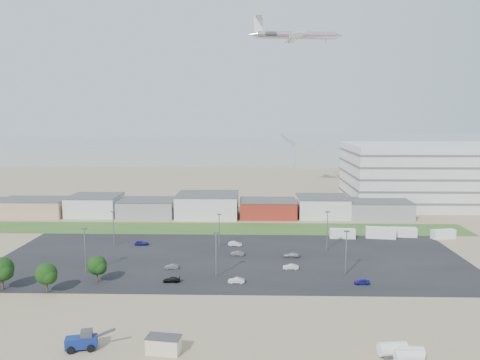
{
  "coord_description": "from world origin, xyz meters",
  "views": [
    {
      "loc": [
        10.08,
        -96.85,
        36.83
      ],
      "look_at": [
        7.07,
        22.0,
        20.22
      ],
      "focal_mm": 35.0,
      "sensor_mm": 36.0,
      "label": 1
    }
  ],
  "objects_px": {
    "portable_shed": "(164,345)",
    "box_trailer_a": "(342,234)",
    "storage_tank_nw": "(393,349)",
    "parked_car_2": "(362,282)",
    "airliner": "(296,35)",
    "parked_car_9": "(142,243)",
    "parked_car_3": "(172,280)",
    "parked_car_4": "(172,267)",
    "parked_car_12": "(291,255)",
    "parked_car_11": "(235,244)",
    "telehandler": "(81,340)",
    "parked_car_7": "(238,253)",
    "parked_car_1": "(291,267)",
    "parked_car_13": "(236,280)"
  },
  "relations": [
    {
      "from": "parked_car_2",
      "to": "parked_car_1",
      "type": "bearing_deg",
      "value": -124.93
    },
    {
      "from": "parked_car_1",
      "to": "parked_car_13",
      "type": "height_order",
      "value": "parked_car_1"
    },
    {
      "from": "airliner",
      "to": "box_trailer_a",
      "type": "bearing_deg",
      "value": -88.04
    },
    {
      "from": "parked_car_1",
      "to": "parked_car_7",
      "type": "distance_m",
      "value": 17.01
    },
    {
      "from": "parked_car_7",
      "to": "telehandler",
      "type": "bearing_deg",
      "value": -17.54
    },
    {
      "from": "storage_tank_nw",
      "to": "parked_car_13",
      "type": "bearing_deg",
      "value": 128.82
    },
    {
      "from": "box_trailer_a",
      "to": "portable_shed",
      "type": "bearing_deg",
      "value": -117.45
    },
    {
      "from": "parked_car_7",
      "to": "parked_car_9",
      "type": "bearing_deg",
      "value": -101.6
    },
    {
      "from": "parked_car_3",
      "to": "parked_car_7",
      "type": "bearing_deg",
      "value": 144.14
    },
    {
      "from": "parked_car_9",
      "to": "parked_car_12",
      "type": "bearing_deg",
      "value": -108.51
    },
    {
      "from": "telehandler",
      "to": "parked_car_2",
      "type": "bearing_deg",
      "value": 17.18
    },
    {
      "from": "airliner",
      "to": "parked_car_9",
      "type": "distance_m",
      "value": 113.3
    },
    {
      "from": "parked_car_11",
      "to": "parked_car_9",
      "type": "bearing_deg",
      "value": 96.61
    },
    {
      "from": "box_trailer_a",
      "to": "parked_car_2",
      "type": "xyz_separation_m",
      "value": [
        -3.14,
        -38.83,
        -0.83
      ]
    },
    {
      "from": "telehandler",
      "to": "parked_car_12",
      "type": "xyz_separation_m",
      "value": [
        37.11,
        49.29,
        -1.0
      ]
    },
    {
      "from": "parked_car_7",
      "to": "parked_car_11",
      "type": "height_order",
      "value": "parked_car_11"
    },
    {
      "from": "portable_shed",
      "to": "telehandler",
      "type": "distance_m",
      "value": 13.19
    },
    {
      "from": "portable_shed",
      "to": "box_trailer_a",
      "type": "relative_size",
      "value": 0.71
    },
    {
      "from": "parked_car_9",
      "to": "parked_car_13",
      "type": "xyz_separation_m",
      "value": [
        27.97,
        -29.75,
        0.04
      ]
    },
    {
      "from": "airliner",
      "to": "parked_car_1",
      "type": "height_order",
      "value": "airliner"
    },
    {
      "from": "parked_car_11",
      "to": "parked_car_2",
      "type": "bearing_deg",
      "value": -128.71
    },
    {
      "from": "telehandler",
      "to": "parked_car_11",
      "type": "height_order",
      "value": "telehandler"
    },
    {
      "from": "parked_car_3",
      "to": "parked_car_4",
      "type": "relative_size",
      "value": 1.16
    },
    {
      "from": "portable_shed",
      "to": "parked_car_9",
      "type": "height_order",
      "value": "portable_shed"
    },
    {
      "from": "parked_car_9",
      "to": "parked_car_12",
      "type": "distance_m",
      "value": 42.94
    },
    {
      "from": "box_trailer_a",
      "to": "parked_car_11",
      "type": "bearing_deg",
      "value": -160.9
    },
    {
      "from": "parked_car_4",
      "to": "parked_car_11",
      "type": "height_order",
      "value": "parked_car_11"
    },
    {
      "from": "parked_car_3",
      "to": "parked_car_12",
      "type": "bearing_deg",
      "value": 122.87
    },
    {
      "from": "storage_tank_nw",
      "to": "parked_car_2",
      "type": "relative_size",
      "value": 1.26
    },
    {
      "from": "box_trailer_a",
      "to": "airliner",
      "type": "distance_m",
      "value": 95.24
    },
    {
      "from": "parked_car_9",
      "to": "parked_car_3",
      "type": "bearing_deg",
      "value": -159.44
    },
    {
      "from": "storage_tank_nw",
      "to": "box_trailer_a",
      "type": "bearing_deg",
      "value": 85.35
    },
    {
      "from": "telehandler",
      "to": "parked_car_4",
      "type": "relative_size",
      "value": 2.34
    },
    {
      "from": "portable_shed",
      "to": "storage_tank_nw",
      "type": "distance_m",
      "value": 35.31
    },
    {
      "from": "parked_car_1",
      "to": "parked_car_2",
      "type": "height_order",
      "value": "parked_car_1"
    },
    {
      "from": "storage_tank_nw",
      "to": "parked_car_7",
      "type": "relative_size",
      "value": 1.19
    },
    {
      "from": "portable_shed",
      "to": "box_trailer_a",
      "type": "bearing_deg",
      "value": 67.4
    },
    {
      "from": "box_trailer_a",
      "to": "parked_car_9",
      "type": "distance_m",
      "value": 59.35
    },
    {
      "from": "parked_car_3",
      "to": "storage_tank_nw",
      "type": "bearing_deg",
      "value": 50.42
    },
    {
      "from": "parked_car_2",
      "to": "parked_car_3",
      "type": "bearing_deg",
      "value": -92.01
    },
    {
      "from": "storage_tank_nw",
      "to": "parked_car_1",
      "type": "height_order",
      "value": "storage_tank_nw"
    },
    {
      "from": "parked_car_1",
      "to": "parked_car_11",
      "type": "height_order",
      "value": "parked_car_11"
    },
    {
      "from": "storage_tank_nw",
      "to": "parked_car_2",
      "type": "xyz_separation_m",
      "value": [
        2.54,
        30.99,
        -0.71
      ]
    },
    {
      "from": "parked_car_2",
      "to": "parked_car_9",
      "type": "relative_size",
      "value": 0.85
    },
    {
      "from": "parked_car_11",
      "to": "parked_car_12",
      "type": "bearing_deg",
      "value": -117.9
    },
    {
      "from": "airliner",
      "to": "parked_car_3",
      "type": "height_order",
      "value": "airliner"
    },
    {
      "from": "parked_car_7",
      "to": "parked_car_13",
      "type": "height_order",
      "value": "parked_car_13"
    },
    {
      "from": "portable_shed",
      "to": "parked_car_13",
      "type": "xyz_separation_m",
      "value": [
        10.3,
        30.8,
        -0.75
      ]
    },
    {
      "from": "parked_car_1",
      "to": "parked_car_9",
      "type": "bearing_deg",
      "value": -117.02
    },
    {
      "from": "telehandler",
      "to": "box_trailer_a",
      "type": "bearing_deg",
      "value": 38.49
    }
  ]
}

